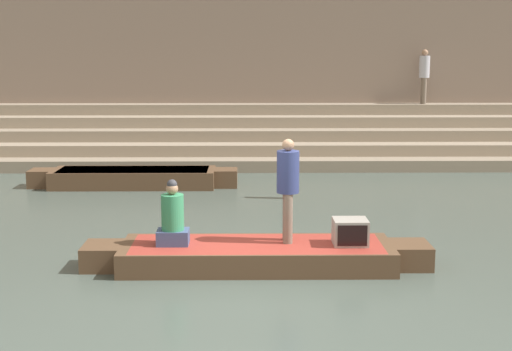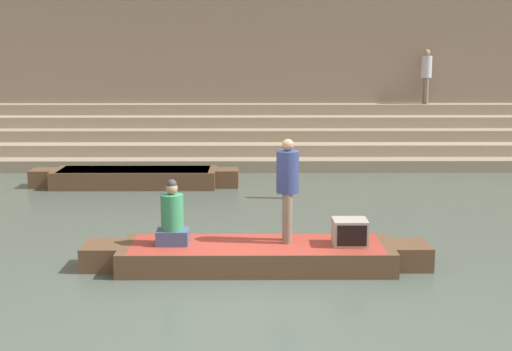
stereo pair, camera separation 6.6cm
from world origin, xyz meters
name	(u,v)px [view 1 (the left image)]	position (x,y,z in m)	size (l,w,h in m)	color
ground_plane	(249,276)	(0.00, 0.00, 0.00)	(120.00, 120.00, 0.00)	#47544C
ghat_steps	(248,140)	(0.00, 11.78, 0.62)	(36.00, 3.99, 1.68)	gray
back_wall	(248,63)	(0.00, 13.84, 3.00)	(34.20, 1.28, 6.05)	#7F6B5B
rowboat_main	(257,254)	(0.13, 0.45, 0.21)	(5.56, 1.46, 0.38)	brown
person_standing	(288,183)	(0.63, 0.58, 1.34)	(0.36, 0.36, 1.68)	#756656
person_rowing	(173,219)	(-1.21, 0.45, 0.80)	(0.50, 0.40, 1.05)	#3D4C75
tv_set	(350,232)	(1.62, 0.40, 0.59)	(0.54, 0.49, 0.41)	#9E998E
moored_boat_shore	(134,177)	(-2.92, 7.28, 0.24)	(5.27, 1.26, 0.45)	brown
mooring_post	(286,177)	(0.89, 5.78, 0.52)	(0.17, 0.17, 1.03)	#473828
person_on_steps	(424,73)	(5.77, 12.85, 2.70)	(0.34, 0.34, 1.77)	#756656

